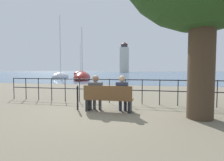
{
  "coord_description": "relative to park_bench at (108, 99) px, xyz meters",
  "views": [
    {
      "loc": [
        1.48,
        -5.81,
        1.41
      ],
      "look_at": [
        0.0,
        0.5,
        1.04
      ],
      "focal_mm": 28.0,
      "sensor_mm": 36.0,
      "label": 1
    }
  ],
  "objects": [
    {
      "name": "harbor_lighthouse",
      "position": [
        -16.97,
        108.13,
        8.84
      ],
      "size": [
        6.2,
        6.2,
        19.92
      ],
      "color": "beige",
      "rests_on": "ground_plane"
    },
    {
      "name": "closed_umbrella",
      "position": [
        -1.14,
        0.01,
        0.07
      ],
      "size": [
        0.09,
        0.09,
        0.89
      ],
      "color": "black",
      "rests_on": "ground_plane"
    },
    {
      "name": "seated_person_right",
      "position": [
        0.47,
        0.08,
        0.26
      ],
      "size": [
        0.39,
        0.35,
        1.24
      ],
      "color": "#2D3347",
      "rests_on": "ground_plane"
    },
    {
      "name": "harbor_water",
      "position": [
        0.0,
        160.61,
        -0.42
      ],
      "size": [
        600.0,
        300.0,
        0.01
      ],
      "color": "#47607A",
      "rests_on": "ground_plane"
    },
    {
      "name": "ground_plane",
      "position": [
        0.0,
        0.06,
        -0.43
      ],
      "size": [
        1000.0,
        1000.0,
        0.0
      ],
      "primitive_type": "plane",
      "color": "#7A705B"
    },
    {
      "name": "sailboat_1",
      "position": [
        -20.83,
        45.74,
        -0.05
      ],
      "size": [
        4.07,
        5.74,
        10.32
      ],
      "rotation": [
        0.0,
        0.0,
        -0.4
      ],
      "color": "maroon",
      "rests_on": "ground_plane"
    },
    {
      "name": "seated_person_left",
      "position": [
        -0.47,
        0.07,
        0.26
      ],
      "size": [
        0.47,
        0.35,
        1.24
      ],
      "color": "#4C4C51",
      "rests_on": "ground_plane"
    },
    {
      "name": "park_bench",
      "position": [
        0.0,
        0.0,
        0.0
      ],
      "size": [
        1.67,
        0.45,
        0.9
      ],
      "color": "brown",
      "rests_on": "ground_plane"
    },
    {
      "name": "promenade_railing",
      "position": [
        0.0,
        1.57,
        0.26
      ],
      "size": [
        10.59,
        0.04,
        1.05
      ],
      "color": "black",
      "rests_on": "ground_plane"
    },
    {
      "name": "sailboat_2",
      "position": [
        -8.45,
        17.76,
        -0.06
      ],
      "size": [
        3.32,
        6.09,
        8.06
      ],
      "rotation": [
        0.0,
        0.0,
        0.21
      ],
      "color": "maroon",
      "rests_on": "ground_plane"
    },
    {
      "name": "sailboat_0",
      "position": [
        -14.44,
        22.27,
        -0.05
      ],
      "size": [
        2.2,
        6.05,
        11.5
      ],
      "rotation": [
        0.0,
        0.0,
        0.09
      ],
      "color": "silver",
      "rests_on": "ground_plane"
    }
  ]
}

